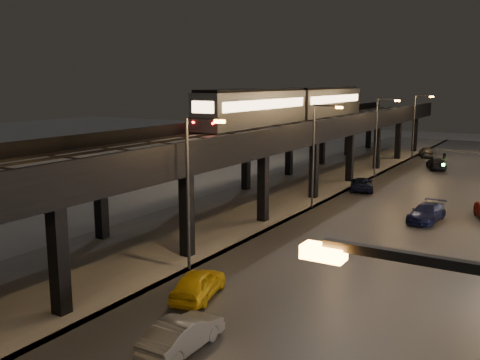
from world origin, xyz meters
The scene contains 17 objects.
road_surface centered at (7.50, 35.00, 0.03)m, with size 17.00×120.00×0.06m, color #46474D.
under_viaduct_pavement centered at (-6.00, 35.00, 0.03)m, with size 11.00×120.00×0.06m, color #9FA1A8.
elevated_viaduct centered at (-6.00, 31.84, 5.62)m, with size 9.00×100.00×6.30m.
viaduct_trackbed centered at (-6.01, 31.97, 6.39)m, with size 8.40×100.00×0.32m.
viaduct_parapet_streetside centered at (-1.65, 32.00, 6.85)m, with size 0.30×100.00×1.10m, color black.
viaduct_parapet_far centered at (-10.35, 32.00, 6.85)m, with size 0.30×100.00×1.10m, color black.
streetlight_left_1 centered at (-0.43, 13.00, 5.24)m, with size 2.57×0.28×9.00m.
streetlight_left_2 centered at (-0.43, 31.00, 5.24)m, with size 2.57×0.28×9.00m.
streetlight_left_3 centered at (-0.43, 49.00, 5.24)m, with size 2.57×0.28×9.00m.
streetlight_left_4 centered at (-0.43, 67.00, 5.24)m, with size 2.57×0.28×9.00m.
subway_train centered at (-8.50, 43.71, 8.39)m, with size 2.98×35.99×3.57m.
car_taxi centered at (2.20, 9.86, 0.74)m, with size 1.74×4.32×1.47m, color yellow.
car_near_white centered at (4.78, 5.08, 0.71)m, with size 1.49×4.28×1.41m, color gray.
car_mid_silver centered at (0.57, 40.60, 0.66)m, with size 2.19×4.75×1.32m, color #111836.
car_mid_dark centered at (4.34, 58.24, 0.70)m, with size 1.96×4.81×1.40m, color black.
car_far_white centered at (0.90, 68.79, 0.76)m, with size 1.80×4.46×1.52m, color #4D4D4E.
car_onc_white centered at (8.85, 31.41, 0.71)m, with size 1.98×4.88×1.42m, color #151B48.
Camera 1 is at (17.22, -11.09, 10.91)m, focal length 40.00 mm.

